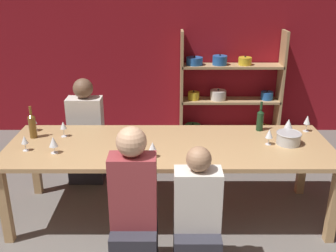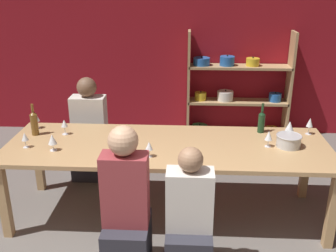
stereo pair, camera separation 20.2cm
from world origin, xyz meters
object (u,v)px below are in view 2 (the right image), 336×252
object	(u,v)px
wine_bottle_dark	(34,123)
shelf_unit	(234,94)
wine_glass_empty_c	(290,126)
wine_glass_white_b	(25,137)
wine_glass_empty_d	(52,139)
wine_glass_red_a	(36,117)
wine_glass_red_b	(269,136)
person_far_a	(91,139)
person_near_a	(189,230)
dining_table	(167,151)
wine_bottle_green	(261,121)
wine_glass_empty_a	(310,123)
wine_glass_empty_b	(64,124)
mixing_bowl	(289,140)
wine_glass_white_a	(149,146)
person_near_b	(127,221)

from	to	relation	value
wine_bottle_dark	shelf_unit	bearing A→B (deg)	41.91
wine_glass_empty_c	wine_glass_white_b	distance (m)	2.52
shelf_unit	wine_glass_empty_d	bearing A→B (deg)	-129.05
wine_glass_red_a	wine_glass_white_b	world-z (taller)	wine_glass_red_a
wine_bottle_dark	wine_glass_red_b	xyz separation A→B (m)	(2.30, -0.17, -0.02)
person_far_a	person_near_a	bearing A→B (deg)	125.39
dining_table	wine_glass_white_b	size ratio (longest dim) A/B	20.78
wine_bottle_green	wine_glass_empty_a	world-z (taller)	wine_bottle_green
wine_glass_red_b	wine_glass_empty_d	distance (m)	2.00
wine_glass_empty_b	wine_glass_empty_d	world-z (taller)	same
wine_bottle_green	mixing_bowl	bearing A→B (deg)	-60.37
wine_glass_empty_a	person_far_a	world-z (taller)	person_far_a
person_near_a	person_far_a	distance (m)	2.05
wine_glass_white_a	wine_glass_empty_d	xyz separation A→B (m)	(-0.90, 0.08, 0.01)
person_far_a	mixing_bowl	bearing A→B (deg)	158.61
dining_table	wine_glass_empty_c	world-z (taller)	wine_glass_empty_c
wine_glass_red_a	person_near_b	bearing A→B (deg)	-46.75
mixing_bowl	wine_glass_empty_d	size ratio (longest dim) A/B	1.49
wine_glass_empty_c	person_near_a	world-z (taller)	person_near_a
wine_bottle_dark	wine_glass_empty_a	xyz separation A→B (m)	(2.76, 0.16, -0.01)
dining_table	wine_glass_red_b	distance (m)	0.96
wine_glass_empty_a	wine_bottle_green	bearing A→B (deg)	176.56
wine_bottle_green	wine_glass_empty_b	size ratio (longest dim) A/B	1.95
shelf_unit	wine_glass_empty_b	size ratio (longest dim) A/B	9.85
wine_glass_empty_b	wine_glass_white_a	size ratio (longest dim) A/B	1.09
wine_glass_empty_a	wine_glass_red_a	world-z (taller)	wine_glass_red_a
shelf_unit	wine_glass_empty_a	world-z (taller)	shelf_unit
wine_glass_empty_a	person_near_b	size ratio (longest dim) A/B	0.14
wine_glass_empty_c	person_far_a	bearing A→B (deg)	163.16
person_near_b	shelf_unit	bearing A→B (deg)	69.29
wine_bottle_dark	wine_glass_empty_c	bearing A→B (deg)	0.39
wine_glass_empty_b	wine_bottle_dark	bearing A→B (deg)	-175.14
dining_table	person_near_a	size ratio (longest dim) A/B	2.75
wine_bottle_dark	person_near_b	world-z (taller)	person_near_b
wine_bottle_dark	person_near_b	bearing A→B (deg)	-43.58
dining_table	wine_bottle_green	world-z (taller)	wine_bottle_green
wine_glass_red_b	wine_glass_empty_c	bearing A→B (deg)	39.12
wine_glass_empty_d	person_near_b	xyz separation A→B (m)	(0.77, -0.66, -0.40)
wine_bottle_green	wine_glass_red_a	bearing A→B (deg)	-179.59
wine_glass_empty_a	wine_glass_empty_c	world-z (taller)	wine_glass_empty_c
wine_glass_empty_c	wine_glass_empty_b	bearing A→B (deg)	179.80
wine_glass_red_b	wine_glass_white_b	bearing A→B (deg)	-176.45
wine_glass_white_b	wine_glass_empty_d	xyz separation A→B (m)	(0.28, -0.05, 0.01)
dining_table	wine_glass_empty_b	size ratio (longest dim) A/B	19.46
wine_bottle_green	person_near_a	world-z (taller)	person_near_a
wine_bottle_dark	wine_glass_empty_c	size ratio (longest dim) A/B	1.72
dining_table	wine_glass_red_b	world-z (taller)	wine_glass_red_b
wine_glass_red_b	mixing_bowl	bearing A→B (deg)	4.23
wine_glass_empty_d	wine_bottle_green	bearing A→B (deg)	15.74
wine_glass_red_a	person_near_a	size ratio (longest dim) A/B	0.16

